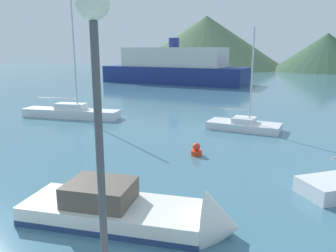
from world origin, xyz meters
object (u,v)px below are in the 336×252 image
object	(u,v)px
streetlamp	(97,93)
ferry_distant	(174,68)
sailboat_middle	(71,112)
buoy_marker	(196,150)
sailboat_inner	(244,125)
motorboat_near	(137,213)

from	to	relation	value
streetlamp	ferry_distant	world-z (taller)	ferry_distant
sailboat_middle	buoy_marker	size ratio (longest dim) A/B	14.43
streetlamp	sailboat_middle	distance (m)	24.39
streetlamp	buoy_marker	size ratio (longest dim) A/B	8.44
buoy_marker	ferry_distant	bearing A→B (deg)	112.57
sailboat_middle	buoy_marker	bearing A→B (deg)	-33.17
streetlamp	sailboat_inner	bearing A→B (deg)	92.31
ferry_distant	buoy_marker	world-z (taller)	ferry_distant
motorboat_near	sailboat_middle	distance (m)	19.19
sailboat_middle	ferry_distant	xyz separation A→B (m)	(-2.81, 32.08, 2.21)
sailboat_middle	ferry_distant	size ratio (longest dim) A/B	0.38
sailboat_inner	ferry_distant	distance (m)	35.63
streetlamp	sailboat_inner	size ratio (longest dim) A/B	0.82
sailboat_inner	ferry_distant	size ratio (longest dim) A/B	0.27
sailboat_inner	motorboat_near	bearing A→B (deg)	-89.54
ferry_distant	buoy_marker	bearing A→B (deg)	-62.45
sailboat_inner	sailboat_middle	distance (m)	14.49
streetlamp	ferry_distant	size ratio (longest dim) A/B	0.22
sailboat_inner	buoy_marker	world-z (taller)	sailboat_inner
streetlamp	buoy_marker	xyz separation A→B (m)	(-2.23, 12.50, -4.71)
motorboat_near	buoy_marker	distance (m)	7.77
sailboat_inner	sailboat_middle	xyz separation A→B (m)	(-14.46, -1.00, 0.12)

